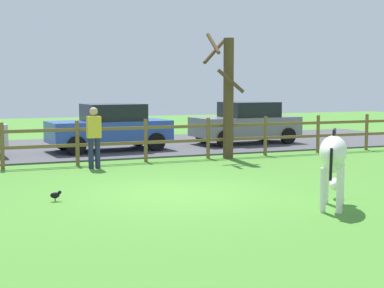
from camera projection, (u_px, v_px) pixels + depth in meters
ground_plane at (176, 193)px, 11.73m from camera, size 60.00×60.00×0.00m
parking_asphalt at (83, 148)px, 20.28m from camera, size 28.00×7.40×0.05m
paddock_fence at (112, 139)px, 16.25m from camera, size 22.04×0.11×1.24m
bare_tree at (227, 94)px, 17.29m from camera, size 1.09×1.31×3.82m
zebra at (333, 157)px, 10.29m from camera, size 1.39×1.60×1.41m
crow_on_grass at (56, 195)px, 10.88m from camera, size 0.21×0.10×0.20m
parked_car_grey at (246, 122)px, 21.46m from camera, size 4.09×2.07×1.56m
parked_car_blue at (110, 127)px, 19.10m from camera, size 4.11×2.12×1.56m
visitor_near_fence at (94, 135)px, 15.20m from camera, size 0.36×0.22×1.64m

